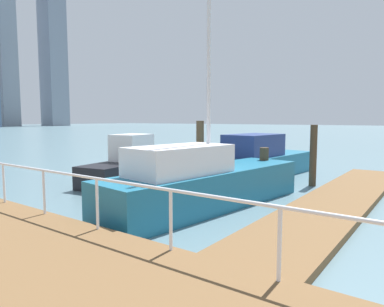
{
  "coord_description": "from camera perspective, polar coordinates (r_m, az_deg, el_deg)",
  "views": [
    {
      "loc": [
        -7.62,
        4.95,
        2.65
      ],
      "look_at": [
        -0.61,
        10.08,
        1.79
      ],
      "focal_mm": 32.51,
      "sensor_mm": 36.0,
      "label": 1
    }
  ],
  "objects": [
    {
      "name": "ground_plane",
      "position": [
        17.07,
        -26.7,
        -3.86
      ],
      "size": [
        300.0,
        300.0,
        0.0
      ],
      "primitive_type": "plane",
      "color": "slate"
    },
    {
      "name": "floating_dock",
      "position": [
        11.9,
        22.82,
        -7.2
      ],
      "size": [
        14.4,
        2.0,
        0.18
      ],
      "primitive_type": "cube",
      "color": "brown",
      "rests_on": "ground_plane"
    },
    {
      "name": "boardwalk_railing",
      "position": [
        5.43,
        4.53,
        -9.23
      ],
      "size": [
        0.06,
        25.39,
        1.08
      ],
      "color": "white",
      "rests_on": "boardwalk"
    },
    {
      "name": "dock_piling_2",
      "position": [
        13.19,
        11.71,
        -2.51
      ],
      "size": [
        0.33,
        0.33,
        1.6
      ],
      "primitive_type": "cylinder",
      "color": "#473826",
      "rests_on": "ground_plane"
    },
    {
      "name": "dock_piling_4",
      "position": [
        14.53,
        1.33,
        0.31
      ],
      "size": [
        0.32,
        0.32,
        2.58
      ],
      "primitive_type": "cylinder",
      "color": "brown",
      "rests_on": "ground_plane"
    },
    {
      "name": "dock_piling_5",
      "position": [
        14.52,
        19.26,
        -0.32
      ],
      "size": [
        0.28,
        0.28,
        2.43
      ],
      "primitive_type": "cylinder",
      "color": "#473826",
      "rests_on": "ground_plane"
    },
    {
      "name": "moored_boat_0",
      "position": [
        16.39,
        11.18,
        -1.09
      ],
      "size": [
        6.51,
        2.66,
        1.97
      ],
      "color": "#1E6B8C",
      "rests_on": "ground_plane"
    },
    {
      "name": "moored_boat_1",
      "position": [
        14.66,
        -10.84,
        -1.95
      ],
      "size": [
        4.2,
        2.17,
        2.01
      ],
      "color": "black",
      "rests_on": "ground_plane"
    },
    {
      "name": "moored_boat_3",
      "position": [
        10.4,
        1.89,
        -4.8
      ],
      "size": [
        7.5,
        2.82,
        7.22
      ],
      "color": "#1E6B8C",
      "rests_on": "ground_plane"
    },
    {
      "name": "skyline_tower_6",
      "position": [
        148.7,
        -28.56,
        16.83
      ],
      "size": [
        6.35,
        8.59,
        66.24
      ],
      "primitive_type": "cube",
      "rotation": [
        0.0,
        0.0,
        -0.03
      ],
      "color": "#8C939E",
      "rests_on": "ground_plane"
    },
    {
      "name": "skyline_tower_7",
      "position": [
        153.03,
        -22.01,
        19.22
      ],
      "size": [
        8.1,
        10.22,
        78.99
      ],
      "primitive_type": "cube",
      "rotation": [
        0.0,
        0.0,
        -0.09
      ],
      "color": "gray",
      "rests_on": "ground_plane"
    }
  ]
}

